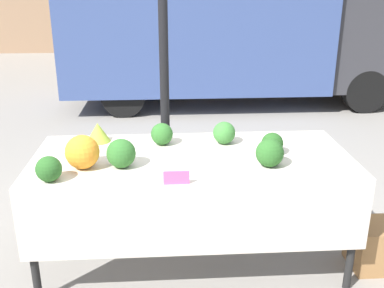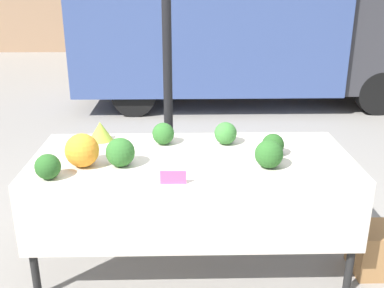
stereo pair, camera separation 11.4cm
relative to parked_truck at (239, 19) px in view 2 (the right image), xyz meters
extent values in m
plane|color=gray|center=(-0.83, -4.41, -1.32)|extent=(40.00, 40.00, 0.00)
cylinder|color=black|center=(-1.00, -3.80, 0.05)|extent=(0.07, 0.07, 2.73)
cube|color=#384C84|center=(-0.51, 0.00, 0.08)|extent=(3.92, 1.89, 2.22)
cube|color=#333338|center=(2.15, 0.00, -0.23)|extent=(1.40, 1.74, 1.60)
cylinder|color=black|center=(2.01, -0.76, -1.00)|extent=(0.64, 0.22, 0.64)
cylinder|color=black|center=(2.01, 0.76, -1.00)|extent=(0.64, 0.22, 0.64)
cylinder|color=black|center=(-1.59, -0.76, -1.00)|extent=(0.64, 0.22, 0.64)
cylinder|color=black|center=(-1.59, 0.76, -1.00)|extent=(0.64, 0.22, 0.64)
cube|color=beige|center=(-0.83, -4.41, -0.53)|extent=(2.09, 0.91, 0.03)
cube|color=beige|center=(-0.83, -4.86, -0.77)|extent=(2.09, 0.01, 0.44)
cylinder|color=black|center=(-1.81, -4.81, -0.93)|extent=(0.05, 0.05, 0.77)
cylinder|color=black|center=(0.16, -4.81, -0.93)|extent=(0.05, 0.05, 0.77)
cylinder|color=black|center=(-1.81, -4.02, -0.93)|extent=(0.05, 0.05, 0.77)
cylinder|color=black|center=(0.16, -4.02, -0.93)|extent=(0.05, 0.05, 0.77)
sphere|color=orange|center=(-1.51, -4.58, -0.41)|extent=(0.21, 0.21, 0.21)
cone|color=#93B238|center=(-1.48, -4.10, -0.45)|extent=(0.17, 0.17, 0.14)
sphere|color=#285B23|center=(-1.67, -4.76, -0.44)|extent=(0.15, 0.15, 0.15)
sphere|color=#23511E|center=(-0.29, -4.42, -0.45)|extent=(0.15, 0.15, 0.15)
sphere|color=#387533|center=(-0.58, -4.20, -0.44)|extent=(0.16, 0.16, 0.16)
sphere|color=#2D6628|center=(-1.02, -4.19, -0.44)|extent=(0.15, 0.15, 0.15)
sphere|color=#2D6628|center=(-1.27, -4.58, -0.43)|extent=(0.18, 0.18, 0.18)
sphere|color=#285B23|center=(-0.36, -4.62, -0.43)|extent=(0.18, 0.18, 0.18)
cube|color=#F45B9E|center=(-0.94, -4.85, -0.48)|extent=(0.15, 0.01, 0.08)
cube|color=#9E7042|center=(0.48, -4.58, -1.16)|extent=(0.40, 0.30, 0.33)
camera|label=1|loc=(-1.00, -7.17, 0.58)|focal=42.00mm
camera|label=2|loc=(-0.89, -7.17, 0.58)|focal=42.00mm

